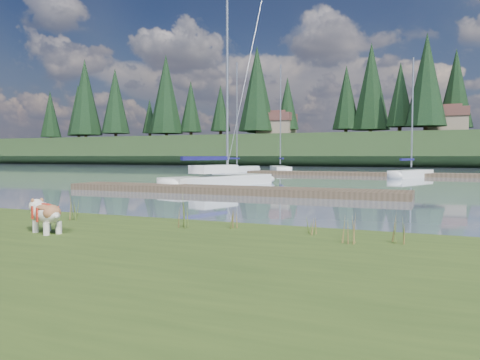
% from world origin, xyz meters
% --- Properties ---
extents(ground, '(200.00, 200.00, 0.00)m').
position_xyz_m(ground, '(0.00, 30.00, 0.00)').
color(ground, '#7B8DA5').
rests_on(ground, ground).
extents(bank, '(60.00, 9.00, 0.35)m').
position_xyz_m(bank, '(0.00, -6.00, 0.17)').
color(bank, '#374D1B').
rests_on(bank, ground).
extents(ridge, '(200.00, 20.00, 5.00)m').
position_xyz_m(ridge, '(0.00, 73.00, 2.50)').
color(ridge, '#1F3118').
rests_on(ridge, ground).
extents(bulldog, '(0.97, 0.62, 0.57)m').
position_xyz_m(bulldog, '(-1.42, -3.97, 0.71)').
color(bulldog, silver).
rests_on(bulldog, bank).
extents(sailboat_main, '(4.13, 8.71, 12.39)m').
position_xyz_m(sailboat_main, '(-6.26, 14.13, 0.42)').
color(sailboat_main, white).
rests_on(sailboat_main, ground).
extents(dock_near, '(16.00, 2.00, 0.30)m').
position_xyz_m(dock_near, '(-4.00, 9.00, 0.15)').
color(dock_near, '#4C3D2C').
rests_on(dock_near, ground).
extents(dock_far, '(26.00, 2.20, 0.30)m').
position_xyz_m(dock_far, '(2.00, 30.00, 0.15)').
color(dock_far, '#4C3D2C').
rests_on(dock_far, ground).
extents(sailboat_bg_0, '(2.64, 7.99, 11.39)m').
position_xyz_m(sailboat_bg_0, '(-14.31, 35.17, 0.32)').
color(sailboat_bg_0, white).
rests_on(sailboat_bg_0, ground).
extents(sailboat_bg_1, '(4.55, 7.45, 11.30)m').
position_xyz_m(sailboat_bg_1, '(-10.70, 37.34, 0.33)').
color(sailboat_bg_1, white).
rests_on(sailboat_bg_1, ground).
extents(sailboat_bg_2, '(3.40, 6.04, 9.30)m').
position_xyz_m(sailboat_bg_2, '(3.15, 28.70, 0.33)').
color(sailboat_bg_2, white).
rests_on(sailboat_bg_2, ground).
extents(weed_0, '(0.17, 0.14, 0.66)m').
position_xyz_m(weed_0, '(0.49, -2.53, 0.63)').
color(weed_0, '#475B23').
rests_on(weed_0, bank).
extents(weed_1, '(0.17, 0.14, 0.47)m').
position_xyz_m(weed_1, '(1.36, -2.24, 0.55)').
color(weed_1, '#475B23').
rests_on(weed_1, bank).
extents(weed_2, '(0.17, 0.14, 0.62)m').
position_xyz_m(weed_2, '(3.62, -2.89, 0.61)').
color(weed_2, '#475B23').
rests_on(weed_2, bank).
extents(weed_3, '(0.17, 0.14, 0.65)m').
position_xyz_m(weed_3, '(-2.13, -2.51, 0.62)').
color(weed_3, '#475B23').
rests_on(weed_3, bank).
extents(weed_4, '(0.17, 0.14, 0.40)m').
position_xyz_m(weed_4, '(2.87, -2.30, 0.52)').
color(weed_4, '#475B23').
rests_on(weed_4, bank).
extents(weed_5, '(0.17, 0.14, 0.49)m').
position_xyz_m(weed_5, '(4.33, -2.58, 0.56)').
color(weed_5, '#475B23').
rests_on(weed_5, bank).
extents(mud_lip, '(60.00, 0.50, 0.14)m').
position_xyz_m(mud_lip, '(0.00, -1.60, 0.07)').
color(mud_lip, '#33281C').
rests_on(mud_lip, ground).
extents(conifer_0, '(5.72, 5.72, 14.15)m').
position_xyz_m(conifer_0, '(-55.00, 67.00, 12.64)').
color(conifer_0, '#382619').
rests_on(conifer_0, ridge).
extents(conifer_1, '(4.40, 4.40, 11.30)m').
position_xyz_m(conifer_1, '(-40.00, 71.00, 11.28)').
color(conifer_1, '#382619').
rests_on(conifer_1, ridge).
extents(conifer_2, '(6.60, 6.60, 16.05)m').
position_xyz_m(conifer_2, '(-25.00, 68.00, 13.54)').
color(conifer_2, '#382619').
rests_on(conifer_2, ridge).
extents(conifer_3, '(4.84, 4.84, 12.25)m').
position_xyz_m(conifer_3, '(-10.00, 72.00, 11.74)').
color(conifer_3, '#382619').
rests_on(conifer_3, ridge).
extents(conifer_4, '(6.16, 6.16, 15.10)m').
position_xyz_m(conifer_4, '(3.00, 66.00, 13.09)').
color(conifer_4, '#382619').
rests_on(conifer_4, ridge).
extents(house_0, '(6.30, 5.30, 4.65)m').
position_xyz_m(house_0, '(-22.00, 70.00, 7.31)').
color(house_0, gray).
rests_on(house_0, ridge).
extents(house_1, '(6.30, 5.30, 4.65)m').
position_xyz_m(house_1, '(6.00, 71.00, 7.31)').
color(house_1, gray).
rests_on(house_1, ridge).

